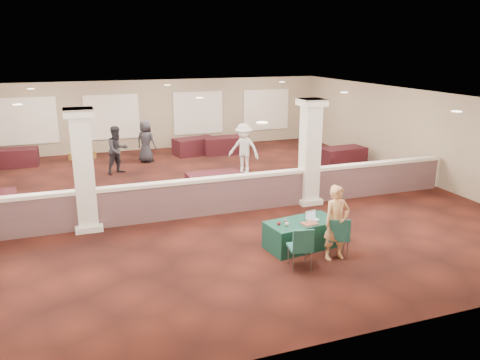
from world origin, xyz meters
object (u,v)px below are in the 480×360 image
object	(u,v)px
woman	(336,223)
attendee_b	(244,149)
conf_chair_main	(338,234)
far_table_front_right	(343,156)
attendee_a	(117,150)
near_table	(302,234)
attendee_d	(146,141)
far_table_back_center	(195,146)
far_table_back_left	(15,158)
attendee_c	(307,148)
far_table_front_center	(214,184)
conf_chair_side	(301,245)
far_table_back_right	(224,145)

from	to	relation	value
woman	attendee_b	bearing A→B (deg)	83.40
conf_chair_main	far_table_front_right	distance (m)	8.84
attendee_a	near_table	bearing A→B (deg)	-94.62
near_table	attendee_d	world-z (taller)	attendee_d
conf_chair_main	far_table_back_center	world-z (taller)	conf_chair_main
far_table_back_left	attendee_c	bearing A→B (deg)	-23.38
far_table_front_right	far_table_back_left	distance (m)	13.23
attendee_c	woman	bearing A→B (deg)	-154.59
woman	far_table_front_center	distance (m)	5.70
conf_chair_side	woman	xyz separation A→B (m)	(0.98, 0.24, 0.29)
conf_chair_main	attendee_d	world-z (taller)	attendee_d
near_table	woman	world-z (taller)	woman
far_table_front_center	attendee_b	world-z (taller)	attendee_b
attendee_b	conf_chair_side	bearing A→B (deg)	-56.17
conf_chair_side	far_table_back_left	size ratio (longest dim) A/B	0.55
conf_chair_side	far_table_back_center	distance (m)	11.66
far_table_back_center	near_table	bearing A→B (deg)	-90.22
woman	far_table_front_center	size ratio (longest dim) A/B	0.98
far_table_front_right	attendee_d	size ratio (longest dim) A/B	1.05
conf_chair_side	far_table_front_center	world-z (taller)	conf_chair_side
conf_chair_side	attendee_b	bearing A→B (deg)	88.72
conf_chair_side	attendee_c	world-z (taller)	attendee_c
near_table	conf_chair_side	xyz separation A→B (m)	(-0.55, -1.05, 0.24)
far_table_front_center	attendee_d	size ratio (longest dim) A/B	1.01
conf_chair_side	far_table_front_right	distance (m)	9.62
far_table_front_right	attendee_a	world-z (taller)	attendee_a
attendee_a	attendee_d	bearing A→B (deg)	22.00
near_table	far_table_front_center	bearing A→B (deg)	91.41
far_table_front_center	attendee_b	size ratio (longest dim) A/B	0.92
far_table_front_center	attendee_a	size ratio (longest dim) A/B	0.97
near_table	far_table_front_center	distance (m)	4.80
attendee_a	far_table_back_right	bearing A→B (deg)	-5.27
far_table_front_center	far_table_front_right	xyz separation A→B (m)	(5.99, 1.93, 0.01)
woman	far_table_back_left	distance (m)	14.09
near_table	far_table_back_center	world-z (taller)	far_table_back_center
woman	far_table_front_center	world-z (taller)	woman
woman	far_table_back_right	xyz separation A→B (m)	(0.89, 11.18, -0.49)
near_table	conf_chair_side	distance (m)	1.21
near_table	attendee_a	world-z (taller)	attendee_a
attendee_b	attendee_c	world-z (taller)	attendee_b
far_table_back_right	attendee_a	distance (m)	5.21
far_table_front_right	far_table_back_right	bearing A→B (deg)	136.37
attendee_a	attendee_b	xyz separation A→B (m)	(4.51, -1.52, 0.04)
woman	attendee_c	size ratio (longest dim) A/B	0.95
far_table_back_left	attendee_d	bearing A→B (deg)	-11.25
conf_chair_side	far_table_back_center	world-z (taller)	conf_chair_side
far_table_back_left	far_table_back_right	size ratio (longest dim) A/B	0.95
woman	far_table_back_left	bearing A→B (deg)	121.21
far_table_front_center	attendee_c	world-z (taller)	attendee_c
near_table	woman	distance (m)	1.06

